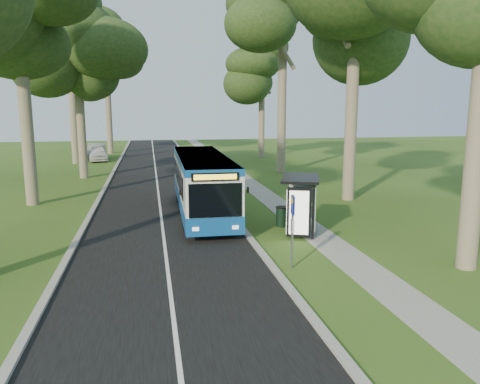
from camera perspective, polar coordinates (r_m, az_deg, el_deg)
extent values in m
plane|color=#304B17|center=(20.59, 0.50, -4.88)|extent=(120.00, 120.00, 0.00)
cube|color=black|center=(29.97, -9.92, -0.21)|extent=(7.00, 100.00, 0.02)
cube|color=#9E9B93|center=(30.22, -3.27, 0.11)|extent=(0.25, 100.00, 0.12)
cube|color=#9E9B93|center=(30.11, -16.59, -0.34)|extent=(0.25, 100.00, 0.12)
cube|color=white|center=(29.97, -9.92, -0.19)|extent=(0.12, 100.00, 0.00)
cube|color=gray|center=(30.76, 2.27, 0.21)|extent=(1.50, 100.00, 0.02)
cube|color=white|center=(23.95, -4.65, 1.31)|extent=(2.55, 11.29, 2.67)
cube|color=#104C95|center=(24.12, -4.62, -0.95)|extent=(2.58, 11.32, 0.75)
cube|color=#104C95|center=(23.80, -4.69, 4.13)|extent=(2.58, 11.32, 0.30)
cube|color=black|center=(18.41, -2.69, -1.02)|extent=(2.11, 0.09, 1.36)
cube|color=yellow|center=(18.22, -2.70, 1.85)|extent=(1.69, 0.05, 0.21)
cube|color=black|center=(18.78, -2.69, -4.91)|extent=(2.25, 0.16, 0.28)
cylinder|color=black|center=(20.70, -6.43, -3.48)|extent=(0.28, 0.98, 0.98)
cylinder|color=black|center=(20.96, -0.68, -3.24)|extent=(0.28, 0.98, 0.98)
cylinder|color=black|center=(27.29, -7.58, -0.15)|extent=(0.28, 0.98, 0.98)
cylinder|color=black|center=(27.49, -3.20, 0.00)|extent=(0.28, 0.98, 0.98)
cylinder|color=gray|center=(15.84, 6.39, -4.86)|extent=(0.08, 0.08, 2.54)
cube|color=#0D1797|center=(15.63, 6.46, -1.62)|extent=(0.05, 0.36, 0.63)
cylinder|color=yellow|center=(15.58, 6.35, -1.08)|extent=(0.02, 0.22, 0.22)
cube|color=white|center=(15.79, 6.41, -4.14)|extent=(0.06, 0.31, 0.41)
cube|color=black|center=(19.61, 10.03, -2.32)|extent=(0.12, 0.12, 2.33)
cube|color=black|center=(21.80, 7.80, -0.98)|extent=(0.12, 0.12, 2.33)
cube|color=black|center=(20.30, 7.42, 1.69)|extent=(2.42, 3.20, 0.11)
cube|color=silver|center=(20.71, 9.06, -1.35)|extent=(0.86, 2.24, 1.86)
cube|color=black|center=(19.31, 8.55, -2.47)|extent=(0.97, 0.48, 2.05)
cube|color=white|center=(19.23, 8.63, -2.52)|extent=(0.75, 0.29, 1.82)
cube|color=black|center=(21.02, 7.78, -3.48)|extent=(0.91, 1.70, 0.06)
cylinder|color=black|center=(21.53, 5.07, -3.05)|extent=(0.49, 0.49, 0.88)
cylinder|color=black|center=(21.42, 5.09, -1.85)|extent=(0.53, 0.53, 0.05)
imported|color=white|center=(49.97, -16.98, 4.53)|extent=(2.56, 4.76, 1.54)
imported|color=#989B9F|center=(51.53, -17.06, 4.75)|extent=(2.15, 5.12, 1.65)
cylinder|color=#7A6B56|center=(28.24, -24.74, 9.66)|extent=(0.68, 0.68, 11.07)
cylinder|color=#7A6B56|center=(37.82, -18.87, 8.95)|extent=(0.64, 0.64, 9.73)
ellipsoid|color=#1F3C17|center=(38.09, -19.34, 16.69)|extent=(5.20, 5.20, 6.67)
cylinder|color=#7A6B56|center=(48.00, -19.75, 10.40)|extent=(0.70, 0.70, 11.96)
ellipsoid|color=#1F3C17|center=(48.49, -20.22, 17.87)|extent=(5.20, 5.20, 8.20)
cylinder|color=#7A6B56|center=(57.66, -15.74, 10.09)|extent=(0.68, 0.68, 11.14)
ellipsoid|color=#1F3C17|center=(57.97, -16.04, 15.91)|extent=(5.20, 5.20, 7.64)
cylinder|color=#7A6B56|center=(17.06, 27.23, 9.32)|extent=(0.67, 0.67, 10.87)
cylinder|color=#7A6B56|center=(27.94, 13.50, 11.04)|extent=(0.70, 0.70, 11.79)
cylinder|color=#7A6B56|center=(39.00, 5.14, 10.99)|extent=(0.70, 0.70, 11.80)
ellipsoid|color=#1F3C17|center=(39.57, 5.29, 20.06)|extent=(5.20, 5.20, 8.09)
cylinder|color=#7A6B56|center=(50.90, 2.65, 9.75)|extent=(0.64, 0.64, 9.85)
ellipsoid|color=#1F3C17|center=(51.12, 2.70, 15.59)|extent=(5.20, 5.20, 6.75)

